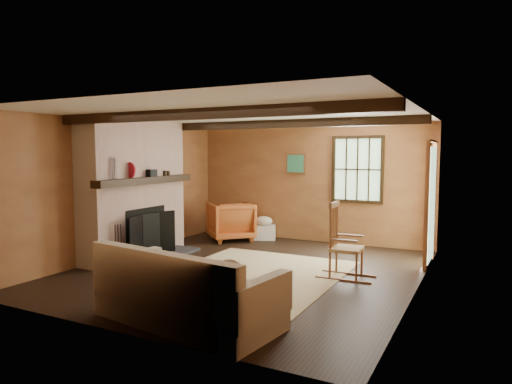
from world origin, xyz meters
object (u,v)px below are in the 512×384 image
Objects in this scene: armchair at (231,221)px; laundry_basket at (264,232)px; sofa at (185,296)px; fireplace at (135,194)px; rocking_chair at (343,246)px.

laundry_basket is at bearing 168.99° from armchair.
fireplace is at bearing 148.42° from sofa.
fireplace is 2.14× the size of rocking_chair.
rocking_chair is 3.39m from armchair.
rocking_chair is 1.27× the size of armchair.
fireplace reaches higher than sofa.
armchair is at bearing 56.45° from rocking_chair.
sofa is at bearing 155.69° from rocking_chair.
laundry_basket is (1.32, 2.43, -0.95)m from fireplace.
fireplace is 2.28m from armchair.
rocking_chair reaches higher than laundry_basket.
laundry_basket is at bearing 114.48° from sofa.
armchair is (-0.57, -0.40, 0.25)m from laundry_basket.
rocking_chair is 3.18m from laundry_basket.
sofa is 4.86m from laundry_basket.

